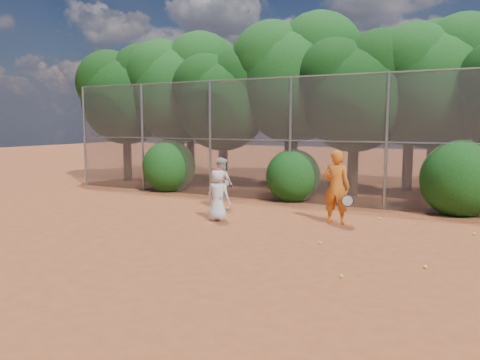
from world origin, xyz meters
The scene contains 22 objects.
ground centered at (0.00, 0.00, 0.00)m, with size 80.00×80.00×0.00m, color brown.
fence_back centered at (-0.12, 6.00, 2.05)m, with size 20.05×0.09×4.03m.
tree_0 centered at (-9.44, 8.04, 3.93)m, with size 4.38×3.81×6.00m.
tree_1 centered at (-6.94, 8.54, 4.16)m, with size 4.64×4.03×6.35m.
tree_2 centered at (-4.45, 7.83, 3.58)m, with size 3.99×3.47×5.47m.
tree_3 centered at (-1.94, 8.84, 4.40)m, with size 4.89×4.26×6.70m.
tree_4 centered at (0.55, 8.24, 3.76)m, with size 4.19×3.64×5.73m.
tree_5 centered at (3.06, 9.04, 4.05)m, with size 4.51×3.92×6.17m.
tree_9 centered at (-7.94, 10.84, 4.34)m, with size 4.83×4.20×6.62m.
tree_10 centered at (-2.93, 11.05, 4.63)m, with size 5.15×4.48×7.06m.
tree_11 centered at (2.06, 10.64, 4.16)m, with size 4.64×4.03×6.35m.
bush_0 centered at (-6.00, 6.30, 1.00)m, with size 2.00×2.00×2.00m, color #0F3F11.
bush_1 centered at (-1.00, 6.30, 0.90)m, with size 1.80×1.80×1.80m, color #0F3F11.
bush_2 centered at (4.00, 6.30, 1.10)m, with size 2.20×2.20×2.20m, color #0F3F11.
player_yellow centered at (1.26, 3.45, 0.94)m, with size 0.87×0.52×1.89m.
player_teen centered at (-1.58, 2.37, 0.70)m, with size 0.69×0.47×1.40m.
player_white centered at (-2.42, 4.03, 0.77)m, with size 0.93×0.85×1.53m.
ball_0 centered at (3.72, 0.52, 0.03)m, with size 0.07×0.07×0.07m, color #C4F02B.
ball_1 centered at (4.44, 3.66, 0.03)m, with size 0.07×0.07×0.07m, color #C4F02B.
ball_2 centered at (2.54, -0.66, 0.03)m, with size 0.07×0.07×0.07m, color #C4F02B.
ball_4 centered at (1.55, 1.28, 0.03)m, with size 0.07×0.07×0.07m, color #C4F02B.
ball_5 centered at (2.17, 4.42, 0.03)m, with size 0.07×0.07×0.07m, color #C4F02B.
Camera 1 is at (4.50, -8.10, 2.57)m, focal length 35.00 mm.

